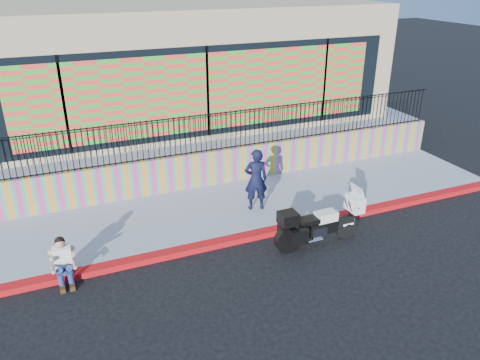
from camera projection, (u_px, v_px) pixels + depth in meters
ground at (262, 236)px, 12.14m from camera, size 90.00×90.00×0.00m
red_curb at (262, 233)px, 12.11m from camera, size 16.00×0.30×0.15m
sidewalk at (238, 206)px, 13.50m from camera, size 16.00×3.00×0.15m
mural_wall at (219, 166)px, 14.59m from camera, size 16.00×0.20×1.10m
metal_fence at (218, 131)px, 14.11m from camera, size 15.80×0.04×1.20m
elevated_platform at (175, 123)px, 18.91m from camera, size 16.00×10.00×1.25m
storefront_building at (173, 58)px, 17.64m from camera, size 14.00×8.06×4.00m
police_motorcycle at (318, 224)px, 11.52m from camera, size 2.31×0.76×1.44m
police_officer at (256, 180)px, 12.86m from camera, size 0.73×0.57×1.78m
seated_man at (64, 266)px, 10.16m from camera, size 0.54×0.71×1.06m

